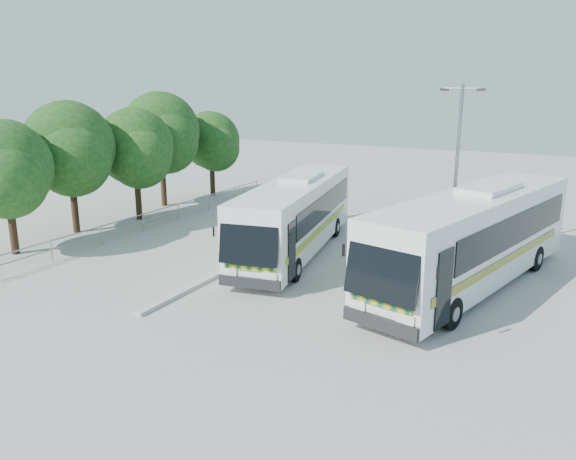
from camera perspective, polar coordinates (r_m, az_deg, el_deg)
The scene contains 11 objects.
ground at distance 23.46m, azimuth -0.95°, elevation -4.68°, with size 100.00×100.00×0.00m, color #9E9E99.
kerb_divider at distance 26.18m, azimuth -3.27°, elevation -2.46°, with size 0.40×16.00×0.15m, color #B2B2AD.
railing at distance 32.00m, azimuth -13.32°, elevation 1.55°, with size 0.06×22.00×1.00m.
tree_far_a at distance 28.56m, azimuth -26.72°, elevation 5.66°, with size 4.75×4.49×6.20m.
tree_far_b at distance 31.55m, azimuth -21.28°, elevation 7.84°, with size 5.33×5.03×6.96m.
tree_far_c at distance 33.65m, azimuth -15.21°, elevation 8.15°, with size 4.97×4.69×6.49m.
tree_far_d at distance 37.14m, azimuth -12.73°, elevation 9.72°, with size 5.62×5.30×7.33m.
tree_far_e at distance 40.34m, azimuth -7.74°, elevation 8.98°, with size 4.54×4.28×5.92m.
coach_main at distance 26.18m, azimuth 0.80°, elevation 1.60°, with size 4.58×12.45×3.39m.
coach_adjacent at distance 22.83m, azimuth 18.35°, elevation -0.68°, with size 5.78×13.54×3.69m.
lamppost at distance 26.28m, azimuth 16.77°, elevation 6.42°, with size 1.90×0.22×7.76m.
Camera 1 is at (10.66, -19.41, 7.75)m, focal length 35.00 mm.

